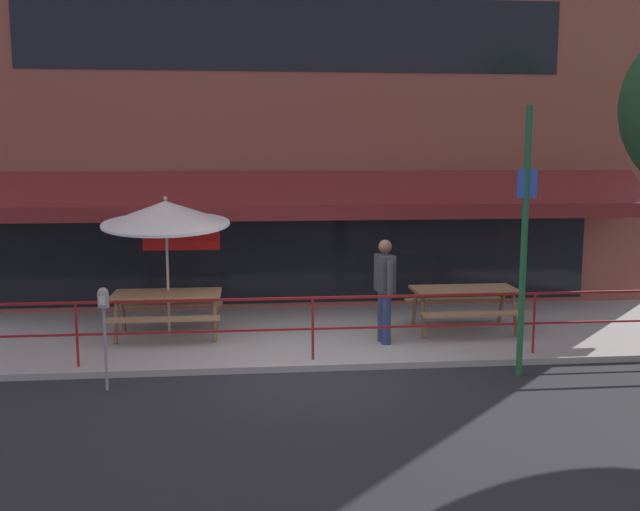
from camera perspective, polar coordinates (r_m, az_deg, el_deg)
ground_plane at (r=10.63m, az=-0.43°, el=-9.29°), size 120.00×120.00×0.00m
patio_deck at (r=12.53m, az=-1.29°, el=-6.33°), size 15.00×4.00×0.10m
restaurant_building at (r=14.36m, az=-2.06°, el=10.86°), size 15.00×1.60×7.78m
patio_railing at (r=10.71m, az=-0.58°, el=-4.73°), size 13.84×0.04×0.97m
picnic_table_left at (r=12.32m, az=-12.12°, el=-3.63°), size 1.80×1.42×0.76m
picnic_table_centre at (r=12.68m, az=11.46°, el=-3.28°), size 1.80×1.42×0.76m
patio_umbrella_left at (r=12.29m, az=-12.23°, el=3.29°), size 2.14×2.14×2.40m
pedestrian_walking at (r=11.65m, az=5.20°, el=-2.41°), size 0.30×0.61×1.71m
parking_meter_near at (r=9.97m, az=-16.93°, el=-4.01°), size 0.15×0.16×1.42m
street_sign_pole at (r=10.47m, az=16.02°, el=1.23°), size 0.28×0.09×3.85m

